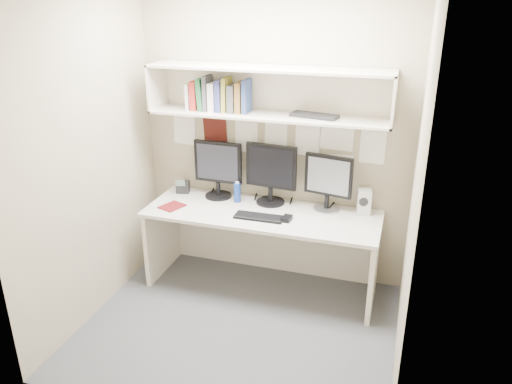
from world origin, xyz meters
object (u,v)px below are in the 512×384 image
(monitor_center, at_px, (271,172))
(speaker, at_px, (364,202))
(maroon_notebook, at_px, (172,206))
(desk_phone, at_px, (183,187))
(monitor_right, at_px, (328,181))
(monitor_left, at_px, (218,168))
(desk, at_px, (262,249))
(keyboard, at_px, (259,217))

(monitor_center, relative_size, speaker, 2.48)
(maroon_notebook, xyz_separation_m, desk_phone, (-0.06, 0.34, 0.05))
(speaker, relative_size, maroon_notebook, 1.08)
(monitor_right, xyz_separation_m, speaker, (0.31, 0.00, -0.15))
(maroon_notebook, bearing_deg, desk_phone, 119.77)
(maroon_notebook, relative_size, desk_phone, 1.42)
(monitor_left, xyz_separation_m, desk_phone, (-0.35, -0.01, -0.22))
(desk, height_order, monitor_right, monitor_right)
(monitor_left, relative_size, desk_phone, 3.69)
(monitor_center, xyz_separation_m, monitor_right, (0.50, 0.00, -0.02))
(keyboard, bearing_deg, monitor_center, 89.24)
(desk, relative_size, maroon_notebook, 10.02)
(desk, xyz_separation_m, monitor_center, (0.01, 0.22, 0.65))
(monitor_left, bearing_deg, desk, -22.97)
(monitor_left, relative_size, keyboard, 1.27)
(monitor_left, xyz_separation_m, speaker, (1.31, 0.00, -0.17))
(monitor_center, xyz_separation_m, keyboard, (-0.00, -0.35, -0.28))
(monitor_left, bearing_deg, speaker, 1.57)
(monitor_left, xyz_separation_m, monitor_center, (0.50, -0.00, 0.01))
(speaker, bearing_deg, keyboard, -167.55)
(desk, xyz_separation_m, desk_phone, (-0.84, 0.21, 0.42))
(keyboard, xyz_separation_m, maroon_notebook, (-0.79, -0.00, -0.00))
(monitor_right, bearing_deg, keyboard, -134.10)
(desk, xyz_separation_m, monitor_right, (0.52, 0.22, 0.63))
(maroon_notebook, bearing_deg, monitor_center, 44.56)
(monitor_left, height_order, speaker, monitor_left)
(monitor_center, height_order, monitor_right, monitor_center)
(keyboard, relative_size, speaker, 1.89)
(speaker, bearing_deg, monitor_center, 169.12)
(maroon_notebook, bearing_deg, speaker, 33.01)
(monitor_right, height_order, keyboard, monitor_right)
(monitor_left, height_order, desk_phone, monitor_left)
(maroon_notebook, bearing_deg, monitor_left, 70.33)
(monitor_center, bearing_deg, desk_phone, -173.47)
(speaker, relative_size, desk_phone, 1.54)
(monitor_left, height_order, keyboard, monitor_left)
(desk, height_order, monitor_left, monitor_left)
(monitor_center, height_order, desk_phone, monitor_center)
(monitor_center, distance_m, monitor_right, 0.50)
(monitor_center, height_order, keyboard, monitor_center)
(monitor_left, xyz_separation_m, monitor_right, (1.00, 0.00, -0.02))
(keyboard, distance_m, maroon_notebook, 0.79)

